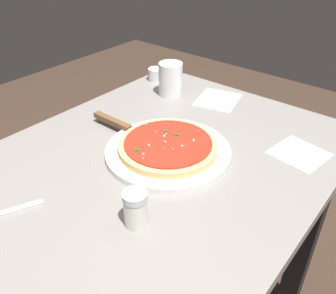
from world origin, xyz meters
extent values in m
cube|color=black|center=(-0.41, -0.29, 0.37)|extent=(0.06, 0.06, 0.74)
cube|color=black|center=(-0.41, 0.29, 0.37)|extent=(0.06, 0.06, 0.74)
cube|color=gray|center=(0.00, 0.00, 0.75)|extent=(0.96, 0.73, 0.03)
cylinder|color=white|center=(-0.04, 0.01, 0.77)|extent=(0.30, 0.30, 0.01)
cylinder|color=#DBB26B|center=(-0.04, 0.01, 0.79)|extent=(0.24, 0.24, 0.02)
cylinder|color=red|center=(-0.04, 0.01, 0.80)|extent=(0.21, 0.21, 0.00)
sphere|color=#EFEACC|center=(-0.08, 0.05, 0.80)|extent=(0.00, 0.00, 0.00)
sphere|color=#EFEACC|center=(0.05, 0.01, 0.80)|extent=(0.00, 0.00, 0.00)
sphere|color=#EFEACC|center=(-0.07, -0.08, 0.80)|extent=(0.00, 0.00, 0.00)
sphere|color=#EFEACC|center=(-0.05, -0.01, 0.80)|extent=(0.00, 0.00, 0.00)
sphere|color=#EFEACC|center=(-0.03, 0.01, 0.80)|extent=(0.00, 0.00, 0.00)
sphere|color=#EFEACC|center=(-0.13, 0.04, 0.80)|extent=(0.00, 0.00, 0.00)
sphere|color=#EFEACC|center=(-0.05, 0.05, 0.80)|extent=(0.01, 0.01, 0.01)
sphere|color=#EFEACC|center=(-0.08, 0.05, 0.80)|extent=(0.00, 0.00, 0.00)
sphere|color=#EFEACC|center=(0.04, 0.00, 0.80)|extent=(0.01, 0.01, 0.01)
sphere|color=#EFEACC|center=(-0.06, -0.02, 0.80)|extent=(0.00, 0.00, 0.00)
sphere|color=#EFEACC|center=(-0.02, 0.04, 0.80)|extent=(0.00, 0.00, 0.00)
sphere|color=#EFEACC|center=(-0.05, -0.01, 0.80)|extent=(0.01, 0.01, 0.01)
sphere|color=#EFEACC|center=(-0.01, 0.02, 0.80)|extent=(0.00, 0.00, 0.00)
sphere|color=#EFEACC|center=(-0.06, -0.04, 0.80)|extent=(0.00, 0.00, 0.00)
sphere|color=#EFEACC|center=(0.00, -0.01, 0.80)|extent=(0.01, 0.01, 0.01)
sphere|color=#EFEACC|center=(-0.06, 0.05, 0.80)|extent=(0.00, 0.00, 0.00)
cube|color=#23561E|center=(-0.07, -0.03, 0.80)|extent=(0.01, 0.01, 0.00)
cube|color=#23561E|center=(0.03, -0.02, 0.80)|extent=(0.01, 0.01, 0.00)
cube|color=#23561E|center=(-0.08, 0.01, 0.80)|extent=(0.01, 0.01, 0.00)
cube|color=silver|center=(-0.04, -0.07, 0.78)|extent=(0.07, 0.09, 0.00)
cube|color=brown|center=(-0.04, -0.18, 0.79)|extent=(0.02, 0.13, 0.01)
cylinder|color=silver|center=(-0.31, -0.20, 0.82)|extent=(0.07, 0.07, 0.10)
cylinder|color=silver|center=(-0.37, -0.31, 0.79)|extent=(0.05, 0.05, 0.04)
cube|color=white|center=(-0.24, 0.25, 0.77)|extent=(0.13, 0.13, 0.00)
cube|color=white|center=(-0.37, -0.06, 0.77)|extent=(0.16, 0.15, 0.00)
cube|color=silver|center=(0.32, -0.11, 0.77)|extent=(0.14, 0.07, 0.00)
cylinder|color=silver|center=(0.17, 0.11, 0.80)|extent=(0.04, 0.04, 0.06)
cylinder|color=silver|center=(0.17, 0.11, 0.83)|extent=(0.05, 0.05, 0.01)
camera|label=1|loc=(0.51, 0.46, 1.26)|focal=38.14mm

